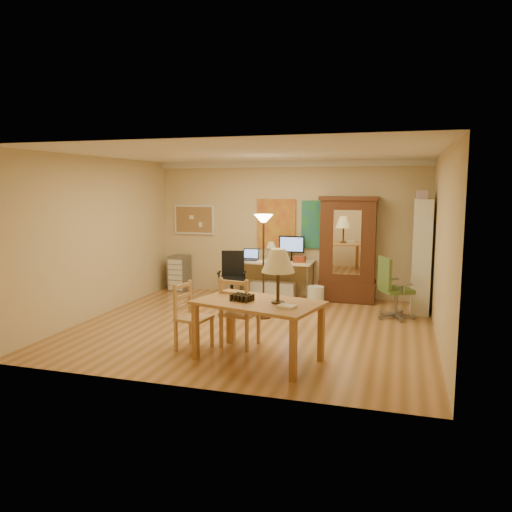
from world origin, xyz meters
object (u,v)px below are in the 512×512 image
(dining_table, at_px, (265,291))
(computer_desk, at_px, (274,275))
(bookshelf, at_px, (421,256))
(office_chair_black, at_px, (232,289))
(armoire, at_px, (348,256))
(office_chair_green, at_px, (394,302))

(dining_table, height_order, computer_desk, dining_table)
(computer_desk, xyz_separation_m, bookshelf, (2.76, -0.36, 0.54))
(dining_table, relative_size, office_chair_black, 1.76)
(dining_table, distance_m, armoire, 3.74)
(armoire, bearing_deg, dining_table, -99.66)
(dining_table, xyz_separation_m, office_chair_black, (-1.46, 2.93, -0.65))
(armoire, bearing_deg, computer_desk, -176.74)
(bookshelf, bearing_deg, dining_table, -120.94)
(office_chair_green, bearing_deg, bookshelf, 55.65)
(dining_table, relative_size, office_chair_green, 1.66)
(computer_desk, bearing_deg, office_chair_green, -22.80)
(computer_desk, bearing_deg, office_chair_black, -134.21)
(dining_table, bearing_deg, office_chair_black, 116.50)
(computer_desk, distance_m, office_chair_green, 2.53)
(computer_desk, height_order, armoire, armoire)
(dining_table, height_order, armoire, armoire)
(dining_table, xyz_separation_m, bookshelf, (1.95, 3.25, 0.08))
(office_chair_black, bearing_deg, bookshelf, 5.29)
(office_chair_black, bearing_deg, armoire, 19.86)
(dining_table, relative_size, bookshelf, 0.86)
(office_chair_green, height_order, bookshelf, bookshelf)
(dining_table, relative_size, armoire, 0.85)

